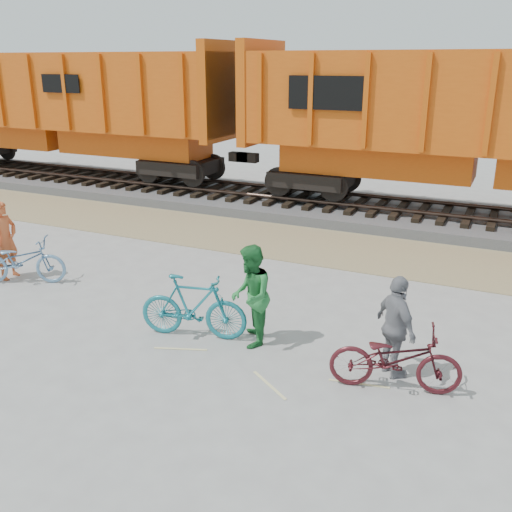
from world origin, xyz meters
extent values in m
plane|color=#9E9E99|center=(0.00, 0.00, 0.00)|extent=(120.00, 120.00, 0.00)
cube|color=tan|center=(0.00, 5.50, 0.01)|extent=(120.00, 3.00, 0.02)
cube|color=slate|center=(0.00, 9.00, 0.15)|extent=(120.00, 4.00, 0.30)
cube|color=black|center=(-6.50, 9.00, 0.36)|extent=(0.22, 2.60, 0.12)
cube|color=black|center=(0.00, 9.00, 0.36)|extent=(0.22, 2.60, 0.12)
cylinder|color=#382821|center=(0.00, 8.28, 0.48)|extent=(120.00, 0.12, 0.12)
cylinder|color=#382821|center=(0.00, 9.72, 0.48)|extent=(120.00, 0.12, 0.12)
cube|color=black|center=(-12.12, 9.00, 0.94)|extent=(11.20, 2.20, 0.80)
cube|color=#C8520E|center=(-12.12, 9.00, 1.79)|extent=(11.76, 1.65, 0.90)
cube|color=#C8520E|center=(-12.12, 9.00, 3.54)|extent=(14.00, 3.00, 2.60)
cube|color=#BF4B0B|center=(-5.27, 9.00, 3.64)|extent=(0.30, 3.06, 3.10)
cube|color=black|center=(2.88, 9.00, 0.94)|extent=(11.20, 2.20, 0.80)
cube|color=#C8520E|center=(2.88, 9.00, 1.79)|extent=(11.76, 1.65, 0.90)
cube|color=#C8520E|center=(2.88, 9.00, 3.54)|extent=(14.00, 3.00, 2.60)
cube|color=#BF4B0B|center=(-3.97, 9.00, 3.64)|extent=(0.30, 3.06, 3.10)
cube|color=black|center=(-1.32, 7.42, 3.74)|extent=(2.20, 0.04, 0.90)
imported|color=#6792B9|center=(-5.73, 0.36, 0.50)|extent=(2.01, 1.40, 1.00)
imported|color=#1A7582|center=(-1.03, -0.30, 0.57)|extent=(1.96, 0.94, 1.14)
imported|color=#47151A|center=(2.48, -0.52, 0.50)|extent=(1.99, 1.09, 0.99)
imported|color=#CE5B2D|center=(-6.23, 0.46, 0.87)|extent=(0.47, 0.67, 1.74)
imported|color=#247936|center=(-0.03, -0.10, 0.87)|extent=(0.94, 1.04, 1.74)
imported|color=gray|center=(2.38, -0.12, 0.81)|extent=(0.94, 0.95, 1.61)
camera|label=1|loc=(3.74, -7.98, 4.57)|focal=40.00mm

